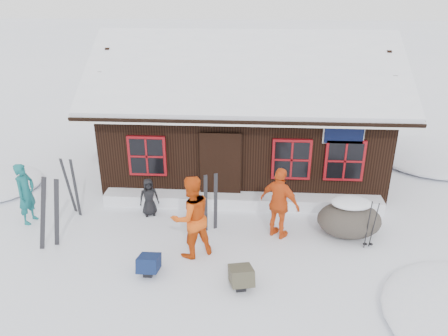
{
  "coord_description": "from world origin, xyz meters",
  "views": [
    {
      "loc": [
        1.68,
        -8.4,
        5.81
      ],
      "look_at": [
        1.03,
        1.86,
        1.3
      ],
      "focal_mm": 35.0,
      "sensor_mm": 36.0,
      "label": 1
    }
  ],
  "objects": [
    {
      "name": "snow_drift",
      "position": [
        1.5,
        2.25,
        0.17
      ],
      "size": [
        7.6,
        0.6,
        0.35
      ],
      "primitive_type": "cube",
      "color": "white",
      "rests_on": "ground"
    },
    {
      "name": "skier_orange_right",
      "position": [
        2.42,
        0.77,
        0.9
      ],
      "size": [
        1.11,
        0.96,
        1.79
      ],
      "primitive_type": "imported",
      "rotation": [
        0.0,
        0.0,
        2.53
      ],
      "color": "#DB4E16",
      "rests_on": "ground"
    },
    {
      "name": "ski_pair_mid",
      "position": [
        -2.95,
        1.61,
        0.75
      ],
      "size": [
        0.49,
        0.27,
        1.59
      ],
      "rotation": [
        0.0,
        0.0,
        -0.47
      ],
      "color": "black",
      "rests_on": "ground"
    },
    {
      "name": "backpack_olive",
      "position": [
        1.57,
        -1.16,
        0.17
      ],
      "size": [
        0.57,
        0.69,
        0.33
      ],
      "primitive_type": "cube",
      "rotation": [
        0.0,
        0.0,
        0.2
      ],
      "color": "#434030",
      "rests_on": "ground"
    },
    {
      "name": "ski_pair_left",
      "position": [
        -2.82,
        -0.01,
        0.87
      ],
      "size": [
        0.69,
        0.23,
        1.82
      ],
      "rotation": [
        0.0,
        0.0,
        0.15
      ],
      "color": "black",
      "rests_on": "ground"
    },
    {
      "name": "boulder",
      "position": [
        4.13,
        0.92,
        0.45
      ],
      "size": [
        1.53,
        1.15,
        0.89
      ],
      "color": "#4A433B",
      "rests_on": "ground"
    },
    {
      "name": "backpack_blue",
      "position": [
        -0.4,
        -0.84,
        0.16
      ],
      "size": [
        0.43,
        0.57,
        0.31
      ],
      "primitive_type": "cube",
      "rotation": [
        0.0,
        0.0,
        0.0
      ],
      "color": "#101E45",
      "rests_on": "ground"
    },
    {
      "name": "skier_teal",
      "position": [
        -3.92,
        1.07,
        0.81
      ],
      "size": [
        0.48,
        0.65,
        1.62
      ],
      "primitive_type": "imported",
      "rotation": [
        0.0,
        0.0,
        1.4
      ],
      "color": "#156164",
      "rests_on": "ground"
    },
    {
      "name": "skier_crouched",
      "position": [
        -0.92,
        1.62,
        0.52
      ],
      "size": [
        0.59,
        0.48,
        1.04
      ],
      "primitive_type": "imported",
      "rotation": [
        0.0,
        0.0,
        0.35
      ],
      "color": "black",
      "rests_on": "ground"
    },
    {
      "name": "snow_mounds",
      "position": [
        1.65,
        1.86,
        0.0
      ],
      "size": [
        20.6,
        13.2,
        0.48
      ],
      "color": "white",
      "rests_on": "ground"
    },
    {
      "name": "skier_orange_left",
      "position": [
        0.43,
        -0.11,
        0.97
      ],
      "size": [
        1.19,
        1.12,
        1.94
      ],
      "primitive_type": "imported",
      "rotation": [
        0.0,
        0.0,
        3.7
      ],
      "color": "#D74B0F",
      "rests_on": "ground"
    },
    {
      "name": "ski_pair_right",
      "position": [
        0.76,
        0.97,
        0.73
      ],
      "size": [
        0.34,
        0.18,
        1.57
      ],
      "rotation": [
        0.0,
        0.0,
        0.45
      ],
      "color": "black",
      "rests_on": "ground"
    },
    {
      "name": "ground",
      "position": [
        0.0,
        0.0,
        0.0
      ],
      "size": [
        120.0,
        120.0,
        0.0
      ],
      "primitive_type": "plane",
      "color": "white",
      "rests_on": "ground"
    },
    {
      "name": "ski_poles",
      "position": [
        4.5,
        0.42,
        0.58
      ],
      "size": [
        0.22,
        0.11,
        1.23
      ],
      "color": "black",
      "rests_on": "ground"
    },
    {
      "name": "mountain_hut",
      "position": [
        1.5,
        4.98,
        1.58
      ],
      "size": [
        8.9,
        6.09,
        4.42
      ],
      "color": "black",
      "rests_on": "ground"
    }
  ]
}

